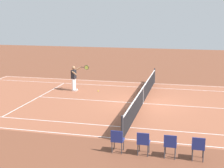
{
  "coord_description": "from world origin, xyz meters",
  "views": [
    {
      "loc": [
        -2.47,
        17.75,
        4.98
      ],
      "look_at": [
        1.95,
        -0.62,
        0.9
      ],
      "focal_mm": 52.35,
      "sensor_mm": 36.0,
      "label": 1
    }
  ],
  "objects_px": {
    "spectator_chair_1": "(170,144)",
    "spectator_chair_3": "(117,139)",
    "spectator_chair_2": "(143,142)",
    "tennis_net": "(143,95)",
    "spectator_chair_0": "(198,147)",
    "tennis_player_near": "(74,77)",
    "tennis_ball": "(98,91)"
  },
  "relations": [
    {
      "from": "spectator_chair_0",
      "to": "spectator_chair_3",
      "type": "relative_size",
      "value": 1.0
    },
    {
      "from": "spectator_chair_0",
      "to": "spectator_chair_3",
      "type": "xyz_separation_m",
      "value": [
        2.85,
        0.0,
        0.0
      ]
    },
    {
      "from": "spectator_chair_1",
      "to": "spectator_chair_2",
      "type": "bearing_deg",
      "value": 0.0
    },
    {
      "from": "tennis_net",
      "to": "spectator_chair_2",
      "type": "height_order",
      "value": "tennis_net"
    },
    {
      "from": "tennis_player_near",
      "to": "spectator_chair_1",
      "type": "distance_m",
      "value": 11.22
    },
    {
      "from": "tennis_net",
      "to": "spectator_chair_2",
      "type": "relative_size",
      "value": 13.3
    },
    {
      "from": "spectator_chair_2",
      "to": "spectator_chair_0",
      "type": "bearing_deg",
      "value": 180.0
    },
    {
      "from": "spectator_chair_0",
      "to": "spectator_chair_2",
      "type": "height_order",
      "value": "same"
    },
    {
      "from": "tennis_player_near",
      "to": "spectator_chair_0",
      "type": "height_order",
      "value": "tennis_player_near"
    },
    {
      "from": "spectator_chair_1",
      "to": "tennis_ball",
      "type": "bearing_deg",
      "value": -60.1
    },
    {
      "from": "spectator_chair_3",
      "to": "tennis_player_near",
      "type": "bearing_deg",
      "value": -61.25
    },
    {
      "from": "tennis_net",
      "to": "spectator_chair_0",
      "type": "distance_m",
      "value": 7.45
    },
    {
      "from": "spectator_chair_2",
      "to": "tennis_net",
      "type": "bearing_deg",
      "value": -81.71
    },
    {
      "from": "tennis_ball",
      "to": "tennis_net",
      "type": "bearing_deg",
      "value": 145.89
    },
    {
      "from": "spectator_chair_0",
      "to": "spectator_chair_3",
      "type": "bearing_deg",
      "value": 0.0
    },
    {
      "from": "spectator_chair_1",
      "to": "spectator_chair_3",
      "type": "distance_m",
      "value": 1.9
    },
    {
      "from": "spectator_chair_0",
      "to": "tennis_player_near",
      "type": "bearing_deg",
      "value": -49.06
    },
    {
      "from": "spectator_chair_2",
      "to": "spectator_chair_3",
      "type": "bearing_deg",
      "value": 0.0
    },
    {
      "from": "tennis_ball",
      "to": "spectator_chair_3",
      "type": "height_order",
      "value": "spectator_chair_3"
    },
    {
      "from": "tennis_ball",
      "to": "spectator_chair_3",
      "type": "relative_size",
      "value": 0.08
    },
    {
      "from": "spectator_chair_1",
      "to": "spectator_chair_0",
      "type": "bearing_deg",
      "value": 180.0
    },
    {
      "from": "spectator_chair_2",
      "to": "spectator_chair_3",
      "type": "height_order",
      "value": "same"
    },
    {
      "from": "spectator_chair_1",
      "to": "spectator_chair_2",
      "type": "height_order",
      "value": "same"
    },
    {
      "from": "tennis_net",
      "to": "tennis_player_near",
      "type": "relative_size",
      "value": 6.89
    },
    {
      "from": "tennis_ball",
      "to": "spectator_chair_3",
      "type": "bearing_deg",
      "value": 110.11
    },
    {
      "from": "tennis_net",
      "to": "tennis_ball",
      "type": "height_order",
      "value": "tennis_net"
    },
    {
      "from": "spectator_chair_3",
      "to": "tennis_net",
      "type": "bearing_deg",
      "value": -89.57
    },
    {
      "from": "tennis_net",
      "to": "spectator_chair_1",
      "type": "distance_m",
      "value": 7.13
    },
    {
      "from": "tennis_player_near",
      "to": "spectator_chair_3",
      "type": "bearing_deg",
      "value": 118.75
    },
    {
      "from": "tennis_player_near",
      "to": "tennis_ball",
      "type": "bearing_deg",
      "value": -174.48
    },
    {
      "from": "tennis_player_near",
      "to": "tennis_ball",
      "type": "height_order",
      "value": "tennis_player_near"
    },
    {
      "from": "tennis_net",
      "to": "spectator_chair_0",
      "type": "bearing_deg",
      "value": 112.89
    }
  ]
}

